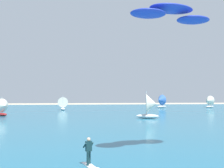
% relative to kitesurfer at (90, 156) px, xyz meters
% --- Properties ---
extents(ocean, '(160.00, 90.00, 0.10)m').
position_rel_kitesurfer_xyz_m(ocean, '(2.18, 35.37, -0.65)').
color(ocean, '#236B89').
rests_on(ocean, ground).
extents(kitesurfer, '(1.19, 2.03, 1.67)m').
position_rel_kitesurfer_xyz_m(kitesurfer, '(0.00, 0.00, 0.00)').
color(kitesurfer, white).
rests_on(kitesurfer, ocean).
extents(kite, '(6.73, 4.17, 0.97)m').
position_rel_kitesurfer_xyz_m(kite, '(5.72, 2.25, 9.33)').
color(kite, '#1E33B2').
extents(sailboat_anchored_offshore, '(3.71, 3.41, 4.12)m').
position_rel_kitesurfer_xyz_m(sailboat_anchored_offshore, '(19.62, 58.28, 1.28)').
color(sailboat_anchored_offshore, silver).
rests_on(sailboat_anchored_offshore, ocean).
extents(sailboat_mid_left, '(3.15, 3.15, 3.57)m').
position_rel_kitesurfer_xyz_m(sailboat_mid_left, '(-15.98, 35.32, 1.03)').
color(sailboat_mid_left, maroon).
rests_on(sailboat_mid_left, ocean).
extents(sailboat_far_right, '(3.42, 3.10, 3.80)m').
position_rel_kitesurfer_xyz_m(sailboat_far_right, '(33.24, 57.54, 1.14)').
color(sailboat_far_right, silver).
rests_on(sailboat_far_right, ocean).
extents(sailboat_trailing, '(2.72, 3.13, 3.54)m').
position_rel_kitesurfer_xyz_m(sailboat_trailing, '(-6.78, 51.74, 1.02)').
color(sailboat_trailing, white).
rests_on(sailboat_trailing, ocean).
extents(sailboat_far_left, '(4.02, 3.48, 4.57)m').
position_rel_kitesurfer_xyz_m(sailboat_far_left, '(10.14, 28.69, 1.49)').
color(sailboat_far_left, silver).
rests_on(sailboat_far_left, ocean).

